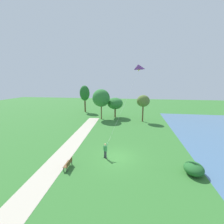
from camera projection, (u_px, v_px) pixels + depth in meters
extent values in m
plane|color=#33702D|center=(116.00, 157.00, 17.37)|extent=(120.00, 120.00, 0.00)
cube|color=#B7AD99|center=(70.00, 146.00, 20.29)|extent=(4.55, 32.09, 0.02)
cube|color=#232328|center=(105.00, 157.00, 17.35)|extent=(0.24, 0.25, 0.06)
cylinder|color=#383842|center=(105.00, 154.00, 17.26)|extent=(0.14, 0.14, 0.82)
cube|color=#232328|center=(106.00, 158.00, 17.17)|extent=(0.24, 0.25, 0.06)
cylinder|color=#383842|center=(106.00, 155.00, 17.08)|extent=(0.14, 0.14, 0.82)
cube|color=#38894C|center=(105.00, 148.00, 17.03)|extent=(0.45, 0.43, 0.60)
sphere|color=tan|center=(105.00, 145.00, 16.93)|extent=(0.22, 0.22, 0.22)
ellipsoid|color=tan|center=(105.00, 144.00, 16.92)|extent=(0.32, 0.32, 0.13)
cylinder|color=#38894C|center=(106.00, 144.00, 17.14)|extent=(0.55, 0.27, 0.43)
cylinder|color=#38894C|center=(107.00, 144.00, 17.01)|extent=(0.21, 0.56, 0.43)
sphere|color=tan|center=(108.00, 143.00, 17.15)|extent=(0.10, 0.10, 0.10)
pyramid|color=purple|center=(138.00, 67.00, 18.40)|extent=(1.16, 0.95, 0.61)
cone|color=yellow|center=(139.00, 71.00, 18.58)|extent=(0.28, 0.28, 0.22)
cylinder|color=black|center=(139.00, 70.00, 18.56)|extent=(0.94, 0.67, 0.02)
cylinder|color=silver|center=(124.00, 105.00, 17.87)|extent=(3.24, 3.68, 8.08)
cube|color=brown|center=(68.00, 164.00, 15.18)|extent=(0.54, 1.53, 0.05)
cube|color=brown|center=(69.00, 162.00, 15.12)|extent=(0.14, 1.50, 0.40)
cube|color=#2D2D33|center=(64.00, 170.00, 14.59)|extent=(0.06, 0.06, 0.45)
cube|color=#2D2D33|center=(67.00, 170.00, 14.56)|extent=(0.06, 0.06, 0.45)
cube|color=#2D2D33|center=(69.00, 162.00, 15.89)|extent=(0.06, 0.06, 0.45)
cube|color=#2D2D33|center=(72.00, 162.00, 15.87)|extent=(0.06, 0.06, 0.45)
cylinder|color=brown|center=(101.00, 112.00, 34.84)|extent=(0.25, 0.25, 3.49)
ellipsoid|color=#2D7533|center=(101.00, 98.00, 34.21)|extent=(3.91, 4.12, 3.96)
cylinder|color=brown|center=(143.00, 113.00, 32.62)|extent=(0.30, 0.30, 3.61)
ellipsoid|color=#567033|center=(143.00, 101.00, 32.09)|extent=(2.72, 2.19, 2.49)
cylinder|color=brown|center=(85.00, 105.00, 42.80)|extent=(0.41, 0.41, 3.88)
ellipsoid|color=#236628|center=(85.00, 93.00, 42.12)|extent=(2.75, 2.43, 4.19)
cylinder|color=brown|center=(115.00, 112.00, 36.62)|extent=(0.36, 0.36, 2.44)
ellipsoid|color=#2D7533|center=(115.00, 103.00, 36.18)|extent=(3.68, 4.18, 2.74)
ellipsoid|color=#236028|center=(194.00, 169.00, 14.18)|extent=(1.75, 2.07, 1.10)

